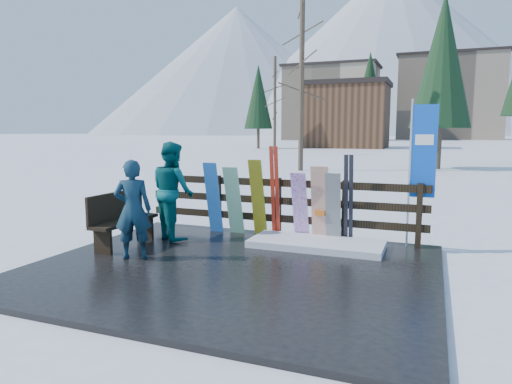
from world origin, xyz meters
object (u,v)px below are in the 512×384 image
at_px(snowboard_4, 333,208).
at_px(snowboard_3, 300,207).
at_px(snowboard_5, 320,204).
at_px(person_front, 133,209).
at_px(bench, 121,217).
at_px(rental_flag, 420,157).
at_px(snowboard_0, 213,198).
at_px(person_back, 173,191).
at_px(snowboard_2, 258,198).
at_px(snowboard_1, 234,201).

bearing_deg(snowboard_4, snowboard_3, 180.00).
distance_m(snowboard_5, person_front, 3.33).
bearing_deg(bench, snowboard_3, 28.04).
distance_m(snowboard_4, rental_flag, 1.76).
xyz_separation_m(bench, snowboard_0, (1.07, 1.53, 0.20)).
relative_size(person_front, person_back, 0.86).
height_order(snowboard_2, snowboard_4, snowboard_2).
distance_m(snowboard_4, snowboard_5, 0.25).
xyz_separation_m(bench, snowboard_3, (2.88, 1.53, 0.13)).
height_order(snowboard_0, person_back, person_back).
height_order(snowboard_1, rental_flag, rental_flag).
xyz_separation_m(snowboard_5, rental_flag, (1.69, 0.27, 0.89)).
bearing_deg(snowboard_4, snowboard_2, 180.00).
height_order(snowboard_1, snowboard_5, snowboard_5).
height_order(snowboard_5, person_front, person_front).
distance_m(snowboard_4, person_front, 3.52).
bearing_deg(rental_flag, snowboard_5, -170.94).
bearing_deg(person_front, snowboard_3, -160.76).
relative_size(snowboard_2, person_front, 0.97).
xyz_separation_m(rental_flag, person_back, (-4.37, -0.99, -0.68)).
bearing_deg(snowboard_4, snowboard_1, 180.00).
distance_m(snowboard_2, snowboard_5, 1.23).
bearing_deg(snowboard_2, person_front, -121.40).
distance_m(bench, snowboard_3, 3.26).
bearing_deg(person_back, snowboard_3, -127.76).
height_order(snowboard_3, rental_flag, rental_flag).
relative_size(snowboard_4, snowboard_5, 0.92).
xyz_separation_m(bench, snowboard_1, (1.52, 1.53, 0.17)).
xyz_separation_m(snowboard_4, rental_flag, (1.45, 0.27, 0.95)).
xyz_separation_m(bench, snowboard_2, (2.03, 1.53, 0.24)).
distance_m(snowboard_1, rental_flag, 3.56).
relative_size(bench, snowboard_5, 1.04).
xyz_separation_m(snowboard_0, rental_flag, (3.88, 0.27, 0.89)).
bearing_deg(snowboard_5, snowboard_2, 180.00).
relative_size(snowboard_3, person_front, 0.84).
xyz_separation_m(snowboard_2, person_back, (-1.45, -0.72, 0.17)).
relative_size(bench, snowboard_3, 1.12).
relative_size(bench, rental_flag, 0.58).
height_order(person_front, person_back, person_back).
height_order(bench, snowboard_4, snowboard_4).
bearing_deg(bench, snowboard_5, 25.20).
distance_m(snowboard_0, snowboard_2, 0.96).
height_order(snowboard_1, person_front, person_front).
relative_size(snowboard_4, person_front, 0.82).
bearing_deg(snowboard_2, person_back, -153.47).
bearing_deg(person_front, bench, -66.75).
relative_size(snowboard_3, rental_flag, 0.52).
xyz_separation_m(snowboard_3, snowboard_4, (0.62, 0.00, 0.00)).
bearing_deg(person_front, person_back, -110.21).
bearing_deg(snowboard_0, bench, -124.85).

